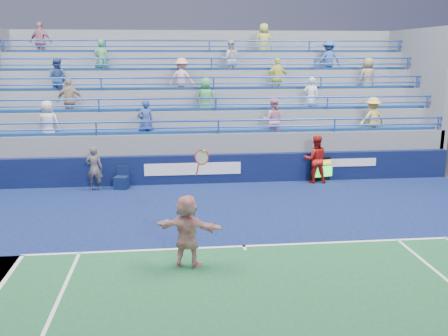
{
  "coord_description": "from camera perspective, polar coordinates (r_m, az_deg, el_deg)",
  "views": [
    {
      "loc": [
        -1.79,
        -11.81,
        4.84
      ],
      "look_at": [
        -0.24,
        2.5,
        1.5
      ],
      "focal_mm": 40.0,
      "sensor_mm": 36.0,
      "label": 1
    }
  ],
  "objects": [
    {
      "name": "sponsor_wall",
      "position": [
        18.89,
        -0.56,
        -0.06
      ],
      "size": [
        18.0,
        0.32,
        1.1
      ],
      "color": "#0B103C",
      "rests_on": "ground"
    },
    {
      "name": "ground",
      "position": [
        12.88,
        2.3,
        -9.01
      ],
      "size": [
        120.0,
        120.0,
        0.0
      ],
      "primitive_type": "plane",
      "color": "#333538"
    },
    {
      "name": "tennis_player",
      "position": [
        11.51,
        -4.22,
        -7.18
      ],
      "size": [
        1.67,
        0.98,
        2.76
      ],
      "color": "white",
      "rests_on": "ground"
    },
    {
      "name": "judge_chair",
      "position": [
        18.48,
        -11.63,
        -1.55
      ],
      "size": [
        0.56,
        0.57,
        0.82
      ],
      "color": "#0D1A3F",
      "rests_on": "ground"
    },
    {
      "name": "ball_girl",
      "position": [
        19.14,
        10.41,
        1.0
      ],
      "size": [
        0.95,
        0.78,
        1.82
      ],
      "primitive_type": "imported",
      "rotation": [
        0.0,
        0.0,
        3.04
      ],
      "color": "#B41A14",
      "rests_on": "ground"
    },
    {
      "name": "bleacher_stand",
      "position": [
        22.39,
        -1.52,
        4.6
      ],
      "size": [
        18.0,
        5.6,
        6.13
      ],
      "color": "slate",
      "rests_on": "ground"
    },
    {
      "name": "serve_speed_board",
      "position": [
        19.61,
        11.57,
        -0.08
      ],
      "size": [
        1.34,
        0.51,
        0.93
      ],
      "color": "black",
      "rests_on": "ground"
    },
    {
      "name": "line_judge",
      "position": [
        18.36,
        -14.6,
        -0.06
      ],
      "size": [
        0.6,
        0.41,
        1.61
      ],
      "primitive_type": "imported",
      "rotation": [
        0.0,
        0.0,
        3.11
      ],
      "color": "#161B3D",
      "rests_on": "ground"
    }
  ]
}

